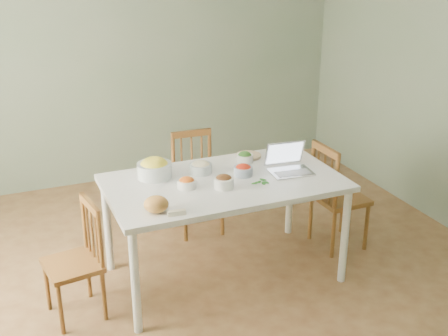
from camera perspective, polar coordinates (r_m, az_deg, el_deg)
name	(u,v)px	position (r m, az deg, el deg)	size (l,w,h in m)	color
floor	(205,290)	(4.61, -1.93, -11.97)	(5.00, 5.00, 0.00)	brown
wall_back	(119,59)	(6.35, -10.28, 10.50)	(5.00, 0.00, 2.70)	gray
dining_table	(224,229)	(4.59, 0.00, -6.01)	(1.79, 1.00, 0.84)	white
chair_far	(198,184)	(5.28, -2.60, -1.62)	(0.41, 0.39, 0.93)	brown
chair_left	(72,262)	(4.26, -14.75, -8.98)	(0.38, 0.37, 0.87)	brown
chair_right	(340,195)	(5.12, 11.37, -2.65)	(0.42, 0.40, 0.95)	brown
bread_boule	(156,204)	(3.92, -6.70, -3.56)	(0.17, 0.17, 0.11)	#B67A38
butter_stick	(177,213)	(3.88, -4.69, -4.42)	(0.12, 0.04, 0.03)	beige
bowl_squash	(154,168)	(4.47, -6.88, 0.01)	(0.27, 0.27, 0.15)	gold
bowl_carrot	(187,183)	(4.28, -3.69, -1.46)	(0.14, 0.14, 0.08)	orange
bowl_onion	(201,167)	(4.53, -2.31, 0.09)	(0.18, 0.18, 0.10)	#FDF7CB
bowl_mushroom	(224,181)	(4.27, -0.03, -1.33)	(0.15, 0.15, 0.10)	black
bowl_redpep	(243,170)	(4.49, 1.91, -0.19)	(0.15, 0.15, 0.09)	red
bowl_broccoli	(245,157)	(4.75, 2.05, 1.08)	(0.14, 0.14, 0.09)	#305B23
flatbread	(248,156)	(4.88, 2.42, 1.22)	(0.22, 0.22, 0.02)	tan
basil_bunch	(260,181)	(4.37, 3.53, -1.34)	(0.17, 0.17, 0.02)	#356528
laptop	(292,160)	(4.53, 6.68, 0.78)	(0.32, 0.29, 0.22)	silver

